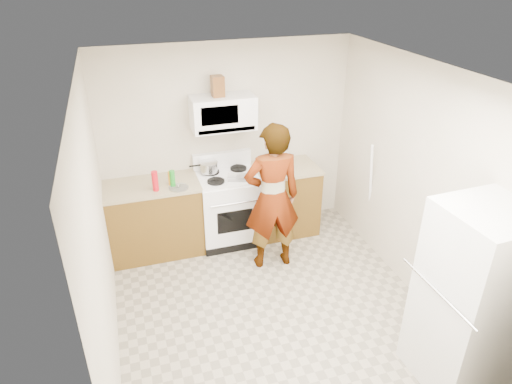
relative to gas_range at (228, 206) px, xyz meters
name	(u,v)px	position (x,y,z in m)	size (l,w,h in m)	color
floor	(273,309)	(0.10, -1.48, -0.49)	(3.60, 3.60, 0.00)	gray
back_wall	(228,142)	(0.10, 0.31, 0.76)	(3.20, 0.02, 2.50)	beige
right_wall	(420,185)	(1.69, -1.48, 0.76)	(0.02, 3.60, 2.50)	beige
cabinet_left	(155,220)	(-0.94, 0.01, -0.04)	(1.12, 0.62, 0.90)	brown
counter_left	(151,186)	(-0.94, 0.01, 0.43)	(1.14, 0.64, 0.04)	tan
cabinet_right	(285,200)	(0.78, 0.01, -0.04)	(0.80, 0.62, 0.90)	brown
counter_right	(286,168)	(0.78, 0.01, 0.43)	(0.82, 0.64, 0.04)	tan
gas_range	(228,206)	(0.00, 0.00, 0.00)	(0.76, 0.65, 1.13)	white
microwave	(223,113)	(0.00, 0.13, 1.21)	(0.76, 0.38, 0.40)	white
person	(272,198)	(0.36, -0.68, 0.42)	(0.66, 0.43, 1.80)	tan
fridge	(472,299)	(1.38, -2.75, 0.36)	(0.70, 0.70, 1.70)	silver
kettle	(281,157)	(0.77, 0.15, 0.53)	(0.14, 0.14, 0.16)	silver
jug	(218,86)	(-0.05, 0.13, 1.53)	(0.14, 0.14, 0.24)	brown
saucepan	(209,167)	(-0.21, 0.13, 0.53)	(0.22, 0.22, 0.12)	#BCBDC1
tray	(238,177)	(0.10, -0.15, 0.47)	(0.25, 0.16, 0.05)	white
bottle_spray	(155,181)	(-0.90, -0.16, 0.57)	(0.07, 0.07, 0.24)	red
bottle_hot_sauce	(170,178)	(-0.71, -0.06, 0.53)	(0.06, 0.06, 0.17)	#F8AD1B
bottle_green_cap	(172,178)	(-0.69, -0.11, 0.55)	(0.06, 0.06, 0.20)	#18871E
pot_lid	(179,188)	(-0.64, -0.18, 0.46)	(0.24, 0.24, 0.01)	silver
broom	(370,193)	(1.70, -0.59, 0.22)	(0.03, 0.03, 1.41)	white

